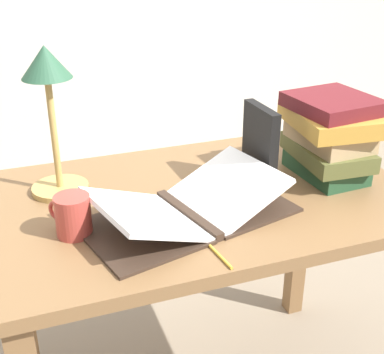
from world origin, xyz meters
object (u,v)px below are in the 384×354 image
book_standing_upright (260,147)px  pencil (214,250)px  reading_lamp (49,94)px  coffee_mug (73,215)px  open_book (188,208)px  book_stack_tall (329,134)px

book_standing_upright → pencil: 0.39m
reading_lamp → coffee_mug: 0.33m
open_book → pencil: 0.17m
reading_lamp → pencil: size_ratio=2.57×
coffee_mug → book_stack_tall: bearing=6.2°
open_book → book_standing_upright: bearing=10.4°
book_stack_tall → reading_lamp: (-0.75, 0.16, 0.15)m
coffee_mug → book_standing_upright: bearing=9.8°
book_stack_tall → book_standing_upright: size_ratio=1.26×
reading_lamp → pencil: bearing=-56.2°
book_standing_upright → coffee_mug: book_standing_upright is taller
book_stack_tall → reading_lamp: reading_lamp is taller
coffee_mug → pencil: 0.35m
reading_lamp → coffee_mug: size_ratio=3.93×
open_book → pencil: size_ratio=3.71×
open_book → book_stack_tall: size_ratio=2.00×
coffee_mug → pencil: coffee_mug is taller
book_standing_upright → pencil: size_ratio=1.47×
coffee_mug → reading_lamp: bearing=90.2°
open_book → book_standing_upright: book_standing_upright is taller
reading_lamp → book_standing_upright: bearing=-15.6°
book_standing_upright → reading_lamp: reading_lamp is taller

